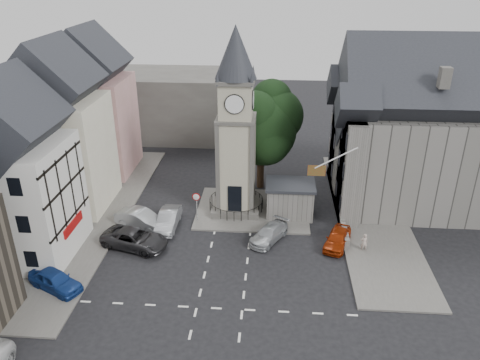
# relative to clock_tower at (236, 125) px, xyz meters

# --- Properties ---
(ground) EXTENTS (120.00, 120.00, 0.00)m
(ground) POSITION_rel_clock_tower_xyz_m (0.00, -7.99, -8.12)
(ground) COLOR black
(ground) RESTS_ON ground
(pavement_west) EXTENTS (6.00, 30.00, 0.14)m
(pavement_west) POSITION_rel_clock_tower_xyz_m (-12.50, -1.99, -8.05)
(pavement_west) COLOR #595651
(pavement_west) RESTS_ON ground
(pavement_east) EXTENTS (6.00, 26.00, 0.14)m
(pavement_east) POSITION_rel_clock_tower_xyz_m (12.00, 0.01, -8.05)
(pavement_east) COLOR #595651
(pavement_east) RESTS_ON ground
(central_island) EXTENTS (10.00, 8.00, 0.16)m
(central_island) POSITION_rel_clock_tower_xyz_m (1.50, 0.01, -8.04)
(central_island) COLOR #595651
(central_island) RESTS_ON ground
(road_markings) EXTENTS (20.00, 8.00, 0.01)m
(road_markings) POSITION_rel_clock_tower_xyz_m (0.00, -13.49, -8.12)
(road_markings) COLOR silver
(road_markings) RESTS_ON ground
(clock_tower) EXTENTS (4.86, 4.86, 16.25)m
(clock_tower) POSITION_rel_clock_tower_xyz_m (0.00, 0.00, 0.00)
(clock_tower) COLOR #4C4944
(clock_tower) RESTS_ON ground
(stone_shelter) EXTENTS (4.30, 3.30, 3.08)m
(stone_shelter) POSITION_rel_clock_tower_xyz_m (4.80, -0.49, -6.57)
(stone_shelter) COLOR slate
(stone_shelter) RESTS_ON ground
(town_tree) EXTENTS (7.20, 7.20, 10.80)m
(town_tree) POSITION_rel_clock_tower_xyz_m (2.00, 5.01, -1.15)
(town_tree) COLOR black
(town_tree) RESTS_ON ground
(warning_sign_post) EXTENTS (0.70, 0.19, 2.85)m
(warning_sign_post) POSITION_rel_clock_tower_xyz_m (-3.20, -2.56, -6.09)
(warning_sign_post) COLOR black
(warning_sign_post) RESTS_ON ground
(terrace_pink) EXTENTS (8.10, 7.60, 12.80)m
(terrace_pink) POSITION_rel_clock_tower_xyz_m (-15.50, 8.01, -1.54)
(terrace_pink) COLOR tan
(terrace_pink) RESTS_ON ground
(terrace_cream) EXTENTS (8.10, 7.60, 12.80)m
(terrace_cream) POSITION_rel_clock_tower_xyz_m (-15.50, 0.01, -1.54)
(terrace_cream) COLOR beige
(terrace_cream) RESTS_ON ground
(terrace_tudor) EXTENTS (8.10, 7.60, 12.00)m
(terrace_tudor) POSITION_rel_clock_tower_xyz_m (-15.50, -7.99, -1.93)
(terrace_tudor) COLOR silver
(terrace_tudor) RESTS_ON ground
(backdrop_west) EXTENTS (20.00, 10.00, 8.00)m
(backdrop_west) POSITION_rel_clock_tower_xyz_m (-12.00, 20.01, -4.12)
(backdrop_west) COLOR #4C4944
(backdrop_west) RESTS_ON ground
(east_building) EXTENTS (14.40, 11.40, 12.60)m
(east_building) POSITION_rel_clock_tower_xyz_m (15.59, 3.01, -1.86)
(east_building) COLOR slate
(east_building) RESTS_ON ground
(east_boundary_wall) EXTENTS (0.40, 16.00, 0.90)m
(east_boundary_wall) POSITION_rel_clock_tower_xyz_m (9.20, 2.01, -7.67)
(east_boundary_wall) COLOR slate
(east_boundary_wall) RESTS_ON ground
(flagpole) EXTENTS (3.68, 0.10, 2.74)m
(flagpole) POSITION_rel_clock_tower_xyz_m (8.00, -3.99, -1.12)
(flagpole) COLOR white
(flagpole) RESTS_ON ground
(car_west_blue) EXTENTS (4.49, 3.37, 1.42)m
(car_west_blue) POSITION_rel_clock_tower_xyz_m (-11.50, -12.31, -7.41)
(car_west_blue) COLOR navy
(car_west_blue) RESTS_ON ground
(car_west_silver) EXTENTS (5.01, 3.29, 1.56)m
(car_west_silver) POSITION_rel_clock_tower_xyz_m (-7.75, -3.73, -7.34)
(car_west_silver) COLOR #AEB2B6
(car_west_silver) RESTS_ON ground
(car_west_grey) EXTENTS (5.79, 3.79, 1.48)m
(car_west_grey) POSITION_rel_clock_tower_xyz_m (-7.50, -6.75, -7.38)
(car_west_grey) COLOR #2A2A2C
(car_west_grey) RESTS_ON ground
(car_island_silver) EXTENTS (1.59, 4.43, 1.46)m
(car_island_silver) POSITION_rel_clock_tower_xyz_m (-5.50, -3.49, -7.39)
(car_island_silver) COLOR #979A9F
(car_island_silver) RESTS_ON ground
(car_island_east) EXTENTS (3.63, 4.51, 1.23)m
(car_island_east) POSITION_rel_clock_tower_xyz_m (3.07, -4.94, -7.51)
(car_island_east) COLOR #ABAFB3
(car_island_east) RESTS_ON ground
(car_east_red) EXTENTS (2.87, 4.28, 1.35)m
(car_east_red) POSITION_rel_clock_tower_xyz_m (8.50, -5.37, -7.44)
(car_east_red) COLOR #972908
(car_east_red) RESTS_ON ground
(pedestrian) EXTENTS (0.61, 0.44, 1.57)m
(pedestrian) POSITION_rel_clock_tower_xyz_m (10.47, -5.99, -7.34)
(pedestrian) COLOR #B5A296
(pedestrian) RESTS_ON ground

